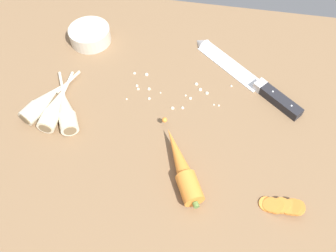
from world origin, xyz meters
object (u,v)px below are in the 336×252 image
chefs_knife (242,73)px  parsnip_mid_left (43,102)px  carrot_slice_stack (282,206)px  whole_carrot (182,166)px  parsnip_mid_right (54,108)px  parsnip_front (66,110)px  prep_bowl (90,35)px

chefs_knife → parsnip_mid_left: 48.96cm
carrot_slice_stack → parsnip_mid_left: bearing=163.8°
chefs_knife → parsnip_mid_left: size_ratio=1.61×
chefs_knife → whole_carrot: whole_carrot is taller
parsnip_mid_right → parsnip_front: bearing=0.8°
whole_carrot → parsnip_mid_left: (-34.33, 11.21, -0.12)cm
chefs_knife → prep_bowl: size_ratio=2.62×
whole_carrot → parsnip_mid_right: (-31.21, 9.99, -0.12)cm
chefs_knife → parsnip_mid_right: bearing=-155.2°
parsnip_mid_right → prep_bowl: size_ratio=1.64×
whole_carrot → parsnip_mid_left: size_ratio=1.12×
prep_bowl → parsnip_front: bearing=-85.3°
parsnip_front → parsnip_mid_left: same height
parsnip_mid_right → prep_bowl: same height
parsnip_mid_right → carrot_slice_stack: parsnip_mid_right is taller
prep_bowl → whole_carrot: bearing=-49.2°
parsnip_front → whole_carrot: bearing=-19.4°
parsnip_front → parsnip_mid_left: 6.05cm
parsnip_mid_right → carrot_slice_stack: size_ratio=2.11×
prep_bowl → carrot_slice_stack: bearing=-38.1°
whole_carrot → carrot_slice_stack: 21.09cm
whole_carrot → parsnip_mid_right: bearing=162.3°
whole_carrot → parsnip_mid_right: whole_carrot is taller
chefs_knife → parsnip_mid_right: parsnip_mid_right is taller
prep_bowl → parsnip_mid_left: bearing=-99.1°
parsnip_front → prep_bowl: (-2.08, 25.31, 0.17)cm
chefs_knife → prep_bowl: prep_bowl is taller
chefs_knife → prep_bowl: 41.95cm
parsnip_mid_left → parsnip_mid_right: size_ratio=0.99×
carrot_slice_stack → chefs_knife: bearing=105.5°
chefs_knife → parsnip_mid_right: size_ratio=1.59×
parsnip_mid_right → prep_bowl: (0.72, 25.35, 0.17)cm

